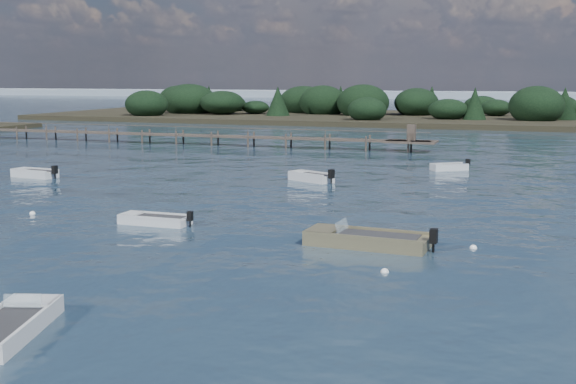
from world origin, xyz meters
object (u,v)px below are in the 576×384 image
at_px(dinghy_near_olive, 10,330).
at_px(tender_far_grey, 35,175).
at_px(dinghy_mid_white_a, 367,242).
at_px(jetty, 180,135).
at_px(dinghy_mid_grey, 155,221).
at_px(tender_far_grey_b, 449,168).
at_px(tender_far_white, 311,179).

distance_m(dinghy_near_olive, tender_far_grey, 34.83).
bearing_deg(dinghy_near_olive, dinghy_mid_white_a, 62.93).
bearing_deg(dinghy_near_olive, jetty, 112.91).
relative_size(dinghy_mid_grey, jetty, 0.06).
bearing_deg(tender_far_grey_b, tender_far_grey, -153.63).
height_order(dinghy_near_olive, jetty, jetty).
bearing_deg(tender_far_white, tender_far_grey, -166.60).
bearing_deg(dinghy_mid_grey, dinghy_mid_white_a, -6.07).
xyz_separation_m(tender_far_white, tender_far_grey_b, (8.61, 9.43, -0.03)).
bearing_deg(tender_far_grey_b, dinghy_near_olive, -100.30).
relative_size(tender_far_grey, jetty, 0.06).
height_order(tender_far_white, jetty, jetty).
distance_m(tender_far_white, jetty, 32.09).
height_order(dinghy_mid_grey, tender_far_grey, tender_far_grey).
height_order(tender_far_grey_b, dinghy_mid_white_a, dinghy_mid_white_a).
bearing_deg(dinghy_mid_white_a, tender_far_grey_b, 89.27).
xyz_separation_m(dinghy_near_olive, tender_far_grey, (-21.01, 27.77, 0.02)).
xyz_separation_m(tender_far_grey, jetty, (-2.42, 27.68, 0.81)).
bearing_deg(dinghy_mid_white_a, jetty, 126.68).
distance_m(tender_far_white, tender_far_grey_b, 12.77).
bearing_deg(tender_far_grey, dinghy_mid_grey, -35.90).
height_order(dinghy_mid_white_a, jetty, jetty).
height_order(tender_far_white, tender_far_grey_b, tender_far_white).
relative_size(tender_far_white, jetty, 0.06).
xyz_separation_m(dinghy_near_olive, jetty, (-23.44, 55.45, 0.83)).
bearing_deg(jetty, tender_far_white, -45.57).
distance_m(dinghy_mid_grey, dinghy_mid_white_a, 11.29).
height_order(dinghy_mid_grey, jetty, jetty).
bearing_deg(dinghy_mid_grey, jetty, 115.95).
relative_size(dinghy_near_olive, tender_far_grey, 1.23).
xyz_separation_m(dinghy_mid_white_a, tender_far_grey, (-28.29, 13.54, -0.00)).
bearing_deg(jetty, dinghy_mid_white_a, -53.32).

